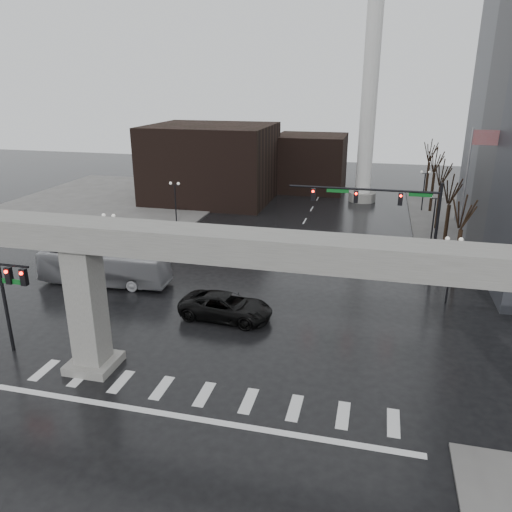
{
  "coord_description": "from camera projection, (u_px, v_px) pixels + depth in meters",
  "views": [
    {
      "loc": [
        7.95,
        -21.89,
        15.55
      ],
      "look_at": [
        0.46,
        8.41,
        4.5
      ],
      "focal_mm": 35.0,
      "sensor_mm": 36.0,
      "label": 1
    }
  ],
  "objects": [
    {
      "name": "building_far_left",
      "position": [
        212.0,
        163.0,
        66.96
      ],
      "size": [
        16.0,
        14.0,
        10.0
      ],
      "primitive_type": "cube",
      "color": "black",
      "rests_on": "ground"
    },
    {
      "name": "building_far_mid",
      "position": [
        310.0,
        163.0,
        73.73
      ],
      "size": [
        10.0,
        10.0,
        8.0
      ],
      "primitive_type": "cube",
      "color": "black",
      "rests_on": "ground"
    },
    {
      "name": "pickup_truck",
      "position": [
        226.0,
        307.0,
        34.14
      ],
      "size": [
        6.57,
        3.39,
        1.77
      ],
      "primitive_type": "imported",
      "rotation": [
        0.0,
        0.0,
        1.5
      ],
      "color": "black",
      "rests_on": "ground"
    },
    {
      "name": "lamp_left_1",
      "position": [
        175.0,
        197.0,
        54.54
      ],
      "size": [
        1.22,
        0.32,
        5.11
      ],
      "color": "black",
      "rests_on": "ground"
    },
    {
      "name": "ground",
      "position": [
        211.0,
        384.0,
        27.03
      ],
      "size": [
        160.0,
        160.0,
        0.0
      ],
      "primitive_type": "plane",
      "color": "black",
      "rests_on": "ground"
    },
    {
      "name": "city_bus",
      "position": [
        104.0,
        267.0,
        39.8
      ],
      "size": [
        10.69,
        3.0,
        2.95
      ],
      "primitive_type": "imported",
      "rotation": [
        0.0,
        0.0,
        1.62
      ],
      "color": "#ACACB1",
      "rests_on": "ground"
    },
    {
      "name": "lamp_left_2",
      "position": [
        215.0,
        174.0,
        67.36
      ],
      "size": [
        1.22,
        0.32,
        5.11
      ],
      "color": "black",
      "rests_on": "ground"
    },
    {
      "name": "tree_right_1",
      "position": [
        447.0,
        224.0,
        46.6
      ],
      "size": [
        1.09,
        1.61,
        7.67
      ],
      "color": "black",
      "rests_on": "ground"
    },
    {
      "name": "lamp_right_1",
      "position": [
        434.0,
        211.0,
        48.44
      ],
      "size": [
        1.22,
        0.32,
        5.11
      ],
      "color": "black",
      "rests_on": "ground"
    },
    {
      "name": "lamp_left_0",
      "position": [
        110.0,
        233.0,
        41.73
      ],
      "size": [
        1.22,
        0.32,
        5.11
      ],
      "color": "black",
      "rests_on": "ground"
    },
    {
      "name": "tree_right_2",
      "position": [
        439.0,
        204.0,
        53.9
      ],
      "size": [
        1.1,
        1.63,
        7.85
      ],
      "color": "black",
      "rests_on": "ground"
    },
    {
      "name": "tree_right_0",
      "position": [
        458.0,
        251.0,
        39.3
      ],
      "size": [
        1.09,
        1.58,
        7.5
      ],
      "color": "black",
      "rests_on": "ground"
    },
    {
      "name": "flagpole_assembly",
      "position": [
        469.0,
        183.0,
        41.19
      ],
      "size": [
        2.06,
        0.12,
        12.0
      ],
      "color": "silver",
      "rests_on": "ground"
    },
    {
      "name": "elevated_guideway",
      "position": [
        231.0,
        267.0,
        24.44
      ],
      "size": [
        48.0,
        2.6,
        8.7
      ],
      "color": "gray",
      "rests_on": "ground"
    },
    {
      "name": "tree_right_4",
      "position": [
        428.0,
        176.0,
        68.5
      ],
      "size": [
        1.12,
        1.69,
        8.19
      ],
      "color": "black",
      "rests_on": "ground"
    },
    {
      "name": "signal_mast_arm",
      "position": [
        389.0,
        207.0,
        40.25
      ],
      "size": [
        12.12,
        0.43,
        8.0
      ],
      "color": "black",
      "rests_on": "ground"
    },
    {
      "name": "smokestack",
      "position": [
        369.0,
        98.0,
        63.31
      ],
      "size": [
        3.6,
        3.6,
        30.0
      ],
      "color": "silver",
      "rests_on": "ground"
    },
    {
      "name": "sidewalk_nw",
      "position": [
        112.0,
        204.0,
        65.83
      ],
      "size": [
        28.0,
        36.0,
        0.15
      ],
      "primitive_type": "cube",
      "color": "slate",
      "rests_on": "ground"
    },
    {
      "name": "tree_right_3",
      "position": [
        433.0,
        188.0,
        61.2
      ],
      "size": [
        1.11,
        1.66,
        8.02
      ],
      "color": "black",
      "rests_on": "ground"
    },
    {
      "name": "signal_left_pole",
      "position": [
        11.0,
        290.0,
        28.89
      ],
      "size": [
        2.3,
        0.3,
        6.0
      ],
      "color": "black",
      "rests_on": "ground"
    },
    {
      "name": "lamp_right_2",
      "position": [
        424.0,
        184.0,
        61.25
      ],
      "size": [
        1.22,
        0.32,
        5.11
      ],
      "color": "black",
      "rests_on": "ground"
    },
    {
      "name": "lamp_right_0",
      "position": [
        452.0,
        259.0,
        35.63
      ],
      "size": [
        1.22,
        0.32,
        5.11
      ],
      "color": "black",
      "rests_on": "ground"
    }
  ]
}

